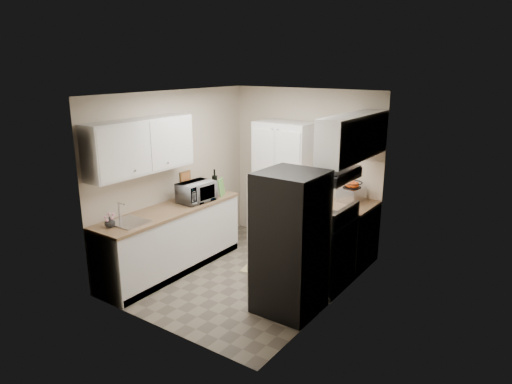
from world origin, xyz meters
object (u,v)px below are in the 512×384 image
Objects in this scene: wine_bottle at (215,182)px; microwave at (196,192)px; toaster_oven at (351,194)px; refrigerator at (290,243)px; pantry_cabinet at (284,185)px; electric_range at (323,251)px.

microwave is at bearing -79.38° from wine_bottle.
toaster_oven is (1.84, 1.31, -0.04)m from microwave.
refrigerator is 5.08× the size of wine_bottle.
microwave is at bearing -118.88° from pantry_cabinet.
pantry_cabinet is 3.82× the size of microwave.
pantry_cabinet is 1.13m from toaster_oven.
microwave is 0.54m from wine_bottle.
microwave is at bearing -169.13° from electric_range.
wine_bottle is at bearing 175.07° from electric_range.
wine_bottle is at bearing -137.05° from pantry_cabinet.
refrigerator is (-0.03, -0.80, 0.37)m from electric_range.
pantry_cabinet is at bearing 42.95° from wine_bottle.
microwave is 1.56× the size of wine_bottle.
microwave is at bearing 166.68° from refrigerator.
refrigerator is at bearing -26.47° from wine_bottle.
wine_bottle is at bearing -151.23° from toaster_oven.
microwave is (-0.71, -1.29, 0.06)m from pantry_cabinet.
wine_bottle reaches higher than toaster_oven.
pantry_cabinet reaches higher than microwave.
refrigerator is (1.14, -1.73, -0.15)m from pantry_cabinet.
electric_range is 0.88m from refrigerator.
wine_bottle is at bearing 13.88° from microwave.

